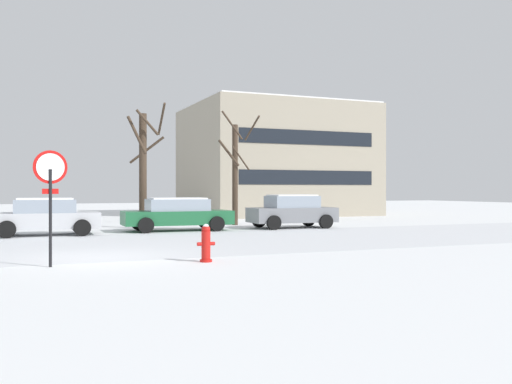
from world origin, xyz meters
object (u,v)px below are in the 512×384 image
(stop_sign, at_px, (50,185))
(parked_car_green, at_px, (177,214))
(fire_hydrant, at_px, (206,243))
(parked_car_silver, at_px, (45,216))
(parked_car_gray, at_px, (292,211))

(stop_sign, relative_size, parked_car_green, 0.57)
(stop_sign, bearing_deg, fire_hydrant, -7.40)
(fire_hydrant, bearing_deg, parked_car_green, 78.80)
(parked_car_silver, distance_m, parked_car_green, 5.34)
(fire_hydrant, height_order, parked_car_silver, parked_car_silver)
(stop_sign, height_order, fire_hydrant, stop_sign)
(stop_sign, height_order, parked_car_gray, stop_sign)
(parked_car_green, bearing_deg, parked_car_silver, -175.82)
(fire_hydrant, height_order, parked_car_gray, parked_car_gray)
(parked_car_silver, relative_size, parked_car_green, 0.88)
(stop_sign, distance_m, parked_car_silver, 9.74)
(fire_hydrant, xyz_separation_m, parked_car_silver, (-3.24, 10.13, 0.27))
(fire_hydrant, xyz_separation_m, parked_car_green, (2.08, 10.52, 0.26))
(parked_car_silver, height_order, parked_car_green, parked_car_silver)
(parked_car_silver, bearing_deg, parked_car_green, 4.18)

